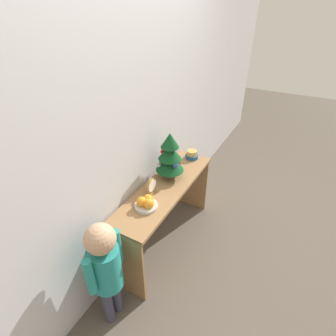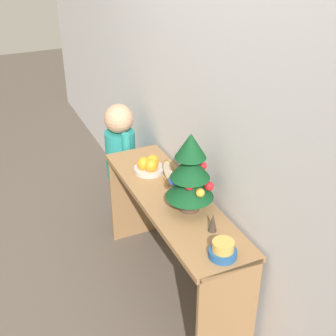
{
  "view_description": "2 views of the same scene",
  "coord_description": "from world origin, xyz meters",
  "px_view_note": "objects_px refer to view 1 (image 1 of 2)",
  "views": [
    {
      "loc": [
        -1.63,
        -0.74,
        2.09
      ],
      "look_at": [
        0.07,
        0.2,
        0.84
      ],
      "focal_mm": 28.0,
      "sensor_mm": 36.0,
      "label": 1
    },
    {
      "loc": [
        2.0,
        -0.75,
        2.13
      ],
      "look_at": [
        -0.06,
        0.18,
        0.86
      ],
      "focal_mm": 50.0,
      "sensor_mm": 36.0,
      "label": 2
    }
  ],
  "objects_px": {
    "fruit_bowl": "(146,203)",
    "desk_clock": "(151,186)",
    "mini_tree": "(170,156)",
    "figurine": "(179,161)",
    "singing_bowl": "(192,155)",
    "child_figure": "(105,265)"
  },
  "relations": [
    {
      "from": "desk_clock",
      "to": "child_figure",
      "type": "distance_m",
      "value": 0.72
    },
    {
      "from": "fruit_bowl",
      "to": "child_figure",
      "type": "height_order",
      "value": "child_figure"
    },
    {
      "from": "singing_bowl",
      "to": "mini_tree",
      "type": "bearing_deg",
      "value": 174.97
    },
    {
      "from": "fruit_bowl",
      "to": "singing_bowl",
      "type": "xyz_separation_m",
      "value": [
        0.88,
        0.0,
        -0.0
      ]
    },
    {
      "from": "desk_clock",
      "to": "mini_tree",
      "type": "bearing_deg",
      "value": -2.96
    },
    {
      "from": "mini_tree",
      "to": "child_figure",
      "type": "bearing_deg",
      "value": -177.3
    },
    {
      "from": "mini_tree",
      "to": "figurine",
      "type": "height_order",
      "value": "mini_tree"
    },
    {
      "from": "singing_bowl",
      "to": "child_figure",
      "type": "distance_m",
      "value": 1.42
    },
    {
      "from": "fruit_bowl",
      "to": "desk_clock",
      "type": "height_order",
      "value": "desk_clock"
    },
    {
      "from": "desk_clock",
      "to": "child_figure",
      "type": "height_order",
      "value": "child_figure"
    },
    {
      "from": "mini_tree",
      "to": "singing_bowl",
      "type": "xyz_separation_m",
      "value": [
        0.42,
        -0.04,
        -0.18
      ]
    },
    {
      "from": "mini_tree",
      "to": "child_figure",
      "type": "height_order",
      "value": "mini_tree"
    },
    {
      "from": "child_figure",
      "to": "figurine",
      "type": "bearing_deg",
      "value": 3.03
    },
    {
      "from": "desk_clock",
      "to": "singing_bowl",
      "type": "bearing_deg",
      "value": -4.17
    },
    {
      "from": "desk_clock",
      "to": "child_figure",
      "type": "relative_size",
      "value": 0.16
    },
    {
      "from": "singing_bowl",
      "to": "figurine",
      "type": "distance_m",
      "value": 0.2
    },
    {
      "from": "figurine",
      "to": "desk_clock",
      "type": "bearing_deg",
      "value": -179.74
    },
    {
      "from": "fruit_bowl",
      "to": "desk_clock",
      "type": "xyz_separation_m",
      "value": [
        0.17,
        0.06,
        0.03
      ]
    },
    {
      "from": "fruit_bowl",
      "to": "child_figure",
      "type": "bearing_deg",
      "value": -179.33
    },
    {
      "from": "desk_clock",
      "to": "child_figure",
      "type": "xyz_separation_m",
      "value": [
        -0.7,
        -0.06,
        -0.18
      ]
    },
    {
      "from": "mini_tree",
      "to": "child_figure",
      "type": "distance_m",
      "value": 1.05
    },
    {
      "from": "fruit_bowl",
      "to": "figurine",
      "type": "bearing_deg",
      "value": 4.84
    }
  ]
}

